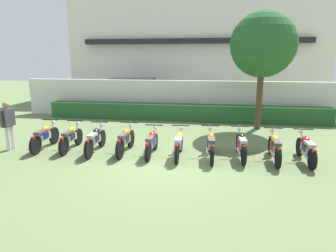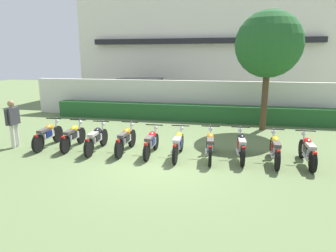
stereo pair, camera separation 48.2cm
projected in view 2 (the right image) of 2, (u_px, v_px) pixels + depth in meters
name	position (u px, v px, depth m)	size (l,w,h in m)	color
ground	(160.00, 164.00, 8.86)	(60.00, 60.00, 0.00)	#607547
building	(206.00, 46.00, 23.21)	(18.77, 6.50, 8.12)	silver
compound_wall	(191.00, 100.00, 15.46)	(17.83, 0.30, 1.99)	silver
hedge_row	(189.00, 113.00, 14.93)	(14.27, 0.70, 0.83)	#235628
parked_car	(143.00, 93.00, 18.98)	(4.51, 2.09, 1.89)	black
tree_near_inspector	(269.00, 45.00, 12.30)	(2.81, 2.81, 5.12)	#4C3823
motorcycle_in_row_0	(48.00, 135.00, 10.47)	(0.60, 1.91, 0.97)	black
motorcycle_in_row_1	(73.00, 136.00, 10.34)	(0.60, 1.83, 0.96)	black
motorcycle_in_row_2	(96.00, 138.00, 10.01)	(0.60, 1.94, 0.97)	black
motorcycle_in_row_3	(126.00, 139.00, 9.89)	(0.60, 1.91, 0.98)	black
motorcycle_in_row_4	(151.00, 142.00, 9.62)	(0.60, 1.77, 0.94)	black
motorcycle_in_row_5	(178.00, 144.00, 9.40)	(0.60, 1.88, 0.96)	black
motorcycle_in_row_6	(210.00, 145.00, 9.24)	(0.60, 1.94, 0.98)	black
motorcycle_in_row_7	(241.00, 146.00, 9.16)	(0.60, 1.85, 0.97)	black
motorcycle_in_row_8	(275.00, 149.00, 8.88)	(0.60, 1.92, 0.97)	black
motorcycle_in_row_9	(308.00, 150.00, 8.72)	(0.60, 1.86, 0.96)	black
inspector_person	(13.00, 120.00, 10.31)	(0.23, 0.68, 1.71)	silver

